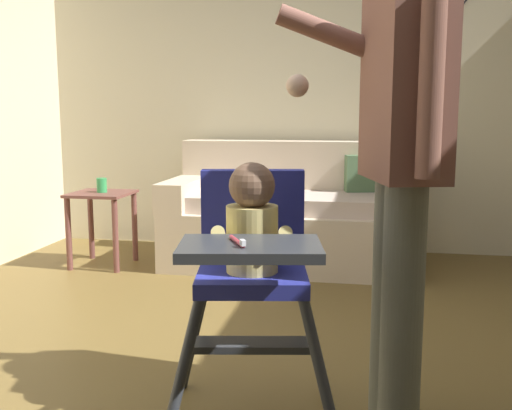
# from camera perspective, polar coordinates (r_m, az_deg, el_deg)

# --- Properties ---
(wall_far) EXTENTS (5.23, 0.06, 2.69)m
(wall_far) POSITION_cam_1_polar(r_m,az_deg,el_deg) (4.72, 6.78, 12.09)
(wall_far) COLOR beige
(wall_far) RESTS_ON ground
(couch) EXTENTS (1.71, 0.86, 0.86)m
(couch) POSITION_cam_1_polar(r_m,az_deg,el_deg) (4.27, 3.38, -1.14)
(couch) COLOR beige
(couch) RESTS_ON ground
(high_chair) EXTENTS (0.70, 0.80, 0.92)m
(high_chair) POSITION_cam_1_polar(r_m,az_deg,el_deg) (1.99, -0.37, -4.21)
(high_chair) COLOR #303439
(high_chair) RESTS_ON ground
(adult_standing) EXTENTS (0.59, 0.50, 1.65)m
(adult_standing) POSITION_cam_1_polar(r_m,az_deg,el_deg) (2.03, 13.62, 4.70)
(adult_standing) COLOR #636658
(adult_standing) RESTS_ON ground
(side_table) EXTENTS (0.40, 0.40, 0.52)m
(side_table) POSITION_cam_1_polar(r_m,az_deg,el_deg) (4.32, -14.47, -0.66)
(side_table) COLOR brown
(side_table) RESTS_ON ground
(sippy_cup) EXTENTS (0.07, 0.07, 0.10)m
(sippy_cup) POSITION_cam_1_polar(r_m,az_deg,el_deg) (4.29, -14.48, 1.84)
(sippy_cup) COLOR green
(sippy_cup) RESTS_ON side_table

